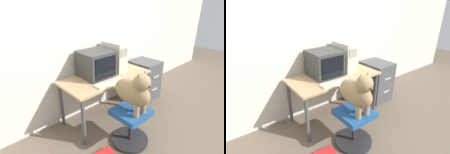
% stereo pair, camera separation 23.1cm
% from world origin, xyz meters
% --- Properties ---
extents(ground_plane, '(12.00, 12.00, 0.00)m').
position_xyz_m(ground_plane, '(0.00, 0.00, 0.00)').
color(ground_plane, '#6B5B4C').
extents(wall_back, '(8.00, 0.05, 2.60)m').
position_xyz_m(wall_back, '(0.00, 0.73, 1.30)').
color(wall_back, silver).
rests_on(wall_back, ground_plane).
extents(desk, '(1.36, 0.67, 0.71)m').
position_xyz_m(desk, '(0.00, 0.33, 0.62)').
color(desk, tan).
rests_on(desk, ground_plane).
extents(crt_monitor, '(0.44, 0.45, 0.38)m').
position_xyz_m(crt_monitor, '(-0.10, 0.43, 0.90)').
color(crt_monitor, '#383838').
rests_on(crt_monitor, desk).
extents(pc_tower, '(0.18, 0.42, 0.45)m').
position_xyz_m(pc_tower, '(0.27, 0.44, 0.94)').
color(pc_tower, beige).
rests_on(pc_tower, desk).
extents(keyboard, '(0.47, 0.14, 0.03)m').
position_xyz_m(keyboard, '(-0.13, 0.10, 0.72)').
color(keyboard, beige).
rests_on(keyboard, desk).
extents(computer_mouse, '(0.07, 0.04, 0.03)m').
position_xyz_m(computer_mouse, '(0.16, 0.12, 0.73)').
color(computer_mouse, silver).
rests_on(computer_mouse, desk).
extents(office_chair, '(0.49, 0.49, 0.49)m').
position_xyz_m(office_chair, '(-0.15, -0.31, 0.26)').
color(office_chair, '#262628').
rests_on(office_chair, ground_plane).
extents(dog, '(0.24, 0.53, 0.55)m').
position_xyz_m(dog, '(-0.15, -0.34, 0.77)').
color(dog, '#9E7F56').
rests_on(dog, office_chair).
extents(filing_cabinet, '(0.45, 0.52, 0.72)m').
position_xyz_m(filing_cabinet, '(0.97, 0.34, 0.36)').
color(filing_cabinet, '#4C4C51').
rests_on(filing_cabinet, ground_plane).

